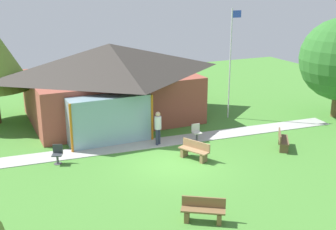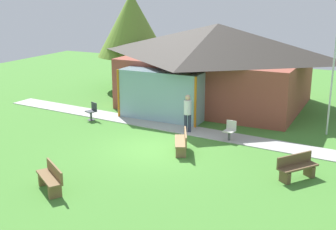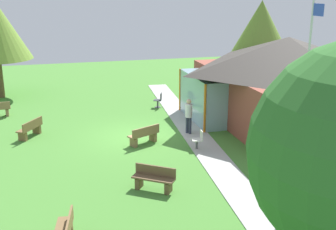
# 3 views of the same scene
# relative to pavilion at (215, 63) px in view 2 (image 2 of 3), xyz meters

# --- Properties ---
(ground_plane) EXTENTS (44.00, 44.00, 0.00)m
(ground_plane) POSITION_rel_pavilion_xyz_m (0.41, -7.80, -2.30)
(ground_plane) COLOR #478433
(pavilion) EXTENTS (10.18, 8.67, 4.43)m
(pavilion) POSITION_rel_pavilion_xyz_m (0.00, 0.00, 0.00)
(pavilion) COLOR brown
(pavilion) RESTS_ON ground_plane
(footpath) EXTENTS (21.22, 2.84, 0.03)m
(footpath) POSITION_rel_pavilion_xyz_m (0.41, -4.99, -2.28)
(footpath) COLOR #ADADA8
(footpath) RESTS_ON ground_plane
(flagpole) EXTENTS (0.64, 0.08, 6.43)m
(flagpole) POSITION_rel_pavilion_xyz_m (6.39, -2.84, 1.21)
(flagpole) COLOR silver
(flagpole) RESTS_ON ground_plane
(bench_mid_right) EXTENTS (1.23, 1.48, 0.84)m
(bench_mid_right) POSITION_rel_pavilion_xyz_m (6.04, -8.28, -1.90)
(bench_mid_right) COLOR brown
(bench_mid_right) RESTS_ON ground_plane
(bench_rear_near_path) EXTENTS (1.05, 1.54, 0.84)m
(bench_rear_near_path) POSITION_rel_pavilion_xyz_m (1.51, -7.67, -1.90)
(bench_rear_near_path) COLOR olive
(bench_rear_near_path) RESTS_ON ground_plane
(bench_front_center) EXTENTS (1.50, 1.18, 0.84)m
(bench_front_center) POSITION_rel_pavilion_xyz_m (-0.80, -12.64, -1.90)
(bench_front_center) COLOR brown
(bench_front_center) RESTS_ON ground_plane
(patio_chair_west) EXTENTS (0.57, 0.57, 0.86)m
(patio_chair_west) POSITION_rel_pavilion_xyz_m (-4.29, -5.54, -1.88)
(patio_chair_west) COLOR #33383D
(patio_chair_west) RESTS_ON ground_plane
(patio_chair_lawn_spare) EXTENTS (0.49, 0.49, 0.86)m
(patio_chair_lawn_spare) POSITION_rel_pavilion_xyz_m (2.77, -5.52, -1.88)
(patio_chair_lawn_spare) COLOR beige
(patio_chair_lawn_spare) RESTS_ON ground_plane
(visitor_on_path) EXTENTS (0.34, 0.34, 1.74)m
(visitor_on_path) POSITION_rel_pavilion_xyz_m (0.72, -5.31, -1.28)
(visitor_on_path) COLOR #2D3347
(visitor_on_path) RESTS_ON ground_plane
(tree_behind_pavilion_left) EXTENTS (4.42, 4.42, 6.04)m
(tree_behind_pavilion_left) POSITION_rel_pavilion_xyz_m (-6.32, 1.85, 1.74)
(tree_behind_pavilion_left) COLOR brown
(tree_behind_pavilion_left) RESTS_ON ground_plane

